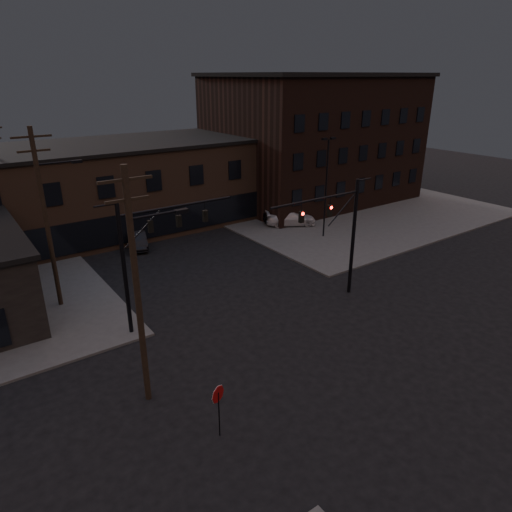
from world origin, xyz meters
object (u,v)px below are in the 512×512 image
Objects in this scene: traffic_signal_far at (145,250)px; stop_sign at (218,400)px; parked_car_lot_b at (291,218)px; traffic_signal_near at (342,228)px; car_crossing at (137,239)px; parked_car_lot_a at (284,216)px.

traffic_signal_far is 3.23× the size of stop_sign.
traffic_signal_near is at bearing -178.43° from parked_car_lot_b.
traffic_signal_near is 15.17m from stop_sign.
car_crossing is (-7.49, 17.12, -4.22)m from traffic_signal_near.
parked_car_lot_a is at bearing 7.53° from car_crossing.
traffic_signal_near is 1.00× the size of traffic_signal_far.
stop_sign is 0.58× the size of parked_car_lot_a.
parked_car_lot_a is at bearing 30.37° from traffic_signal_far.
car_crossing is (-14.79, 3.21, -0.16)m from parked_car_lot_b.
car_crossing is (4.58, 13.62, -4.30)m from traffic_signal_far.
traffic_signal_far is 15.00m from car_crossing.
stop_sign reaches higher than car_crossing.
parked_car_lot_a reaches higher than car_crossing.
parked_car_lot_b is (0.12, -0.87, -0.00)m from parked_car_lot_a.
traffic_signal_near and traffic_signal_far have the same top height.
parked_car_lot_b is 1.15× the size of car_crossing.
traffic_signal_far is (-12.07, 3.50, 0.08)m from traffic_signal_near.
stop_sign is (-13.36, -6.49, -3.09)m from traffic_signal_near.
traffic_signal_near is 3.23× the size of stop_sign.
car_crossing is at bearing 71.40° from traffic_signal_far.
parked_car_lot_b is at bearing 4.33° from car_crossing.
parked_car_lot_b is (19.38, 10.41, -4.14)m from traffic_signal_far.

